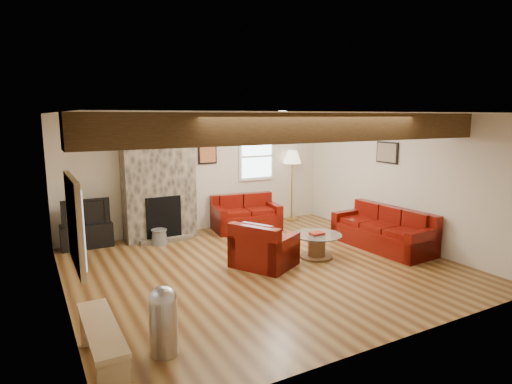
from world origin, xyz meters
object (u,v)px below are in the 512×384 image
tv_cabinet (87,236)px  television (85,211)px  sofa_three (382,228)px  coffee_table (317,246)px  floor_lamp (292,161)px  armchair_red (264,244)px  loveseat (246,213)px

tv_cabinet → television: size_ratio=1.08×
sofa_three → coffee_table: sofa_three is taller
coffee_table → floor_lamp: bearing=65.6°
armchair_red → coffee_table: bearing=-123.7°
coffee_table → tv_cabinet: tv_cabinet is taller
sofa_three → coffee_table: 1.44m
armchair_red → television: 3.49m
armchair_red → tv_cabinet: bearing=15.9°
armchair_red → television: (-2.45, 2.47, 0.33)m
television → floor_lamp: (4.62, 0.00, 0.71)m
coffee_table → floor_lamp: size_ratio=0.52×
sofa_three → tv_cabinet: sofa_three is taller
loveseat → floor_lamp: (1.38, 0.30, 1.04)m
loveseat → tv_cabinet: 3.26m
coffee_table → tv_cabinet: size_ratio=0.94×
loveseat → armchair_red: (-0.79, -2.17, -0.00)m
television → armchair_red: bearing=-45.3°
television → floor_lamp: bearing=0.0°
television → coffee_table: bearing=-36.5°
tv_cabinet → television: 0.48m
armchair_red → tv_cabinet: size_ratio=1.00×
tv_cabinet → floor_lamp: bearing=0.0°
sofa_three → loveseat: sofa_three is taller
loveseat → coffee_table: loveseat is taller
loveseat → television: 3.27m
tv_cabinet → floor_lamp: 4.77m
sofa_three → television: size_ratio=2.29×
sofa_three → tv_cabinet: bearing=-122.1°
tv_cabinet → loveseat: bearing=-5.3°
sofa_three → armchair_red: size_ratio=2.11×
sofa_three → television: 5.59m
sofa_three → loveseat: 2.90m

